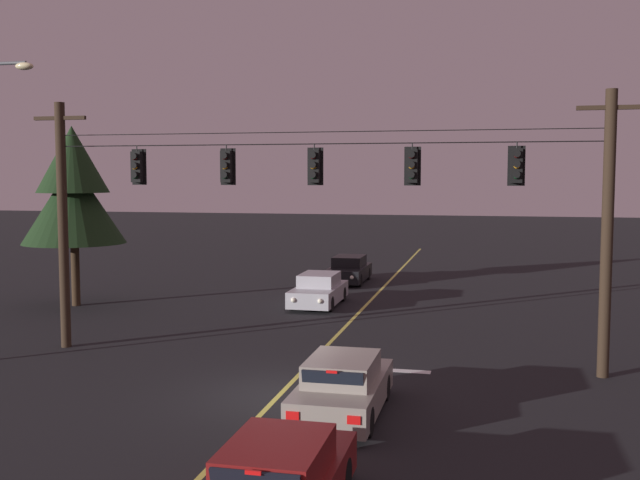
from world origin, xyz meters
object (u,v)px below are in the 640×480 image
(traffic_light_rightmost, at_px, (517,166))
(car_waiting_near_lane, at_px, (343,387))
(car_oncoming_trailing, at_px, (349,270))
(car_oncoming_lead, at_px, (319,291))
(traffic_light_right_inner, at_px, (412,166))
(tree_verge_near, at_px, (73,191))
(traffic_light_centre, at_px, (314,166))
(traffic_light_leftmost, at_px, (137,167))
(traffic_light_left_inner, at_px, (226,166))

(traffic_light_rightmost, xyz_separation_m, car_waiting_near_lane, (-3.98, -4.83, -5.22))
(traffic_light_rightmost, height_order, car_oncoming_trailing, traffic_light_rightmost)
(car_oncoming_lead, distance_m, car_oncoming_trailing, 7.23)
(traffic_light_right_inner, bearing_deg, tree_verge_near, 154.69)
(traffic_light_centre, bearing_deg, traffic_light_leftmost, 180.00)
(traffic_light_left_inner, distance_m, traffic_light_right_inner, 5.64)
(traffic_light_left_inner, height_order, car_oncoming_trailing, traffic_light_left_inner)
(traffic_light_left_inner, bearing_deg, car_oncoming_trailing, 87.70)
(traffic_light_left_inner, relative_size, tree_verge_near, 0.16)
(traffic_light_centre, bearing_deg, traffic_light_right_inner, 0.00)
(car_waiting_near_lane, bearing_deg, traffic_light_right_inner, 77.49)
(car_waiting_near_lane, relative_size, car_oncoming_lead, 0.98)
(traffic_light_centre, height_order, car_waiting_near_lane, traffic_light_centre)
(car_oncoming_trailing, relative_size, tree_verge_near, 0.57)
(traffic_light_centre, bearing_deg, car_oncoming_trailing, 97.06)
(traffic_light_rightmost, height_order, car_oncoming_lead, traffic_light_rightmost)
(traffic_light_rightmost, relative_size, car_oncoming_trailing, 0.28)
(car_oncoming_lead, bearing_deg, traffic_light_leftmost, -110.99)
(traffic_light_left_inner, height_order, car_waiting_near_lane, traffic_light_left_inner)
(traffic_light_leftmost, height_order, tree_verge_near, tree_verge_near)
(traffic_light_right_inner, xyz_separation_m, car_oncoming_lead, (-4.94, 9.53, -5.22))
(traffic_light_leftmost, relative_size, car_waiting_near_lane, 0.28)
(traffic_light_leftmost, relative_size, traffic_light_centre, 1.00)
(traffic_light_leftmost, height_order, car_oncoming_lead, traffic_light_leftmost)
(traffic_light_leftmost, xyz_separation_m, traffic_light_left_inner, (2.96, 0.00, 0.00))
(car_oncoming_lead, xyz_separation_m, tree_verge_near, (-10.22, -2.36, 4.31))
(traffic_light_left_inner, xyz_separation_m, car_oncoming_lead, (0.70, 9.53, -5.22))
(traffic_light_centre, height_order, tree_verge_near, tree_verge_near)
(traffic_light_leftmost, distance_m, traffic_light_right_inner, 8.60)
(traffic_light_left_inner, height_order, traffic_light_centre, same)
(car_oncoming_lead, bearing_deg, traffic_light_left_inner, -94.19)
(traffic_light_leftmost, xyz_separation_m, car_oncoming_trailing, (3.63, 16.76, -5.22))
(traffic_light_leftmost, distance_m, car_waiting_near_lane, 10.35)
(traffic_light_right_inner, xyz_separation_m, tree_verge_near, (-15.16, 7.17, -0.91))
(tree_verge_near, bearing_deg, traffic_light_right_inner, -25.31)
(traffic_light_right_inner, distance_m, car_oncoming_trailing, 18.24)
(car_oncoming_lead, bearing_deg, traffic_light_centre, -77.86)
(car_waiting_near_lane, bearing_deg, car_oncoming_lead, 105.09)
(traffic_light_leftmost, relative_size, traffic_light_rightmost, 1.00)
(traffic_light_right_inner, height_order, car_oncoming_lead, traffic_light_right_inner)
(traffic_light_left_inner, relative_size, car_oncoming_trailing, 0.28)
(traffic_light_leftmost, relative_size, traffic_light_left_inner, 1.00)
(car_oncoming_trailing, bearing_deg, car_waiting_near_lane, -79.77)
(traffic_light_rightmost, bearing_deg, car_waiting_near_lane, -129.52)
(traffic_light_left_inner, distance_m, tree_verge_near, 11.95)
(car_waiting_near_lane, height_order, tree_verge_near, tree_verge_near)
(traffic_light_leftmost, distance_m, car_oncoming_lead, 11.46)
(car_waiting_near_lane, xyz_separation_m, tree_verge_near, (-14.09, 11.99, 4.31))
(traffic_light_rightmost, relative_size, car_waiting_near_lane, 0.28)
(traffic_light_rightmost, relative_size, car_oncoming_lead, 0.28)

